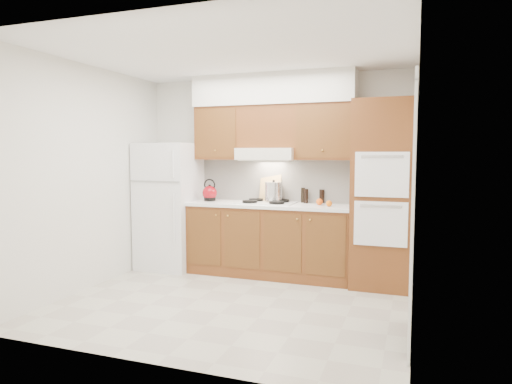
{
  "coord_description": "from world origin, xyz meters",
  "views": [
    {
      "loc": [
        1.8,
        -4.36,
        1.59
      ],
      "look_at": [
        0.11,
        0.45,
        1.15
      ],
      "focal_mm": 32.0,
      "sensor_mm": 36.0,
      "label": 1
    }
  ],
  "objects_px": {
    "fridge": "(170,206)",
    "stock_pot": "(274,192)",
    "kettle": "(210,193)",
    "oven_cabinet": "(383,194)"
  },
  "relations": [
    {
      "from": "fridge",
      "to": "stock_pot",
      "type": "relative_size",
      "value": 7.39
    },
    {
      "from": "kettle",
      "to": "stock_pot",
      "type": "height_order",
      "value": "stock_pot"
    },
    {
      "from": "oven_cabinet",
      "to": "kettle",
      "type": "height_order",
      "value": "oven_cabinet"
    },
    {
      "from": "fridge",
      "to": "stock_pot",
      "type": "bearing_deg",
      "value": 6.16
    },
    {
      "from": "oven_cabinet",
      "to": "kettle",
      "type": "distance_m",
      "value": 2.27
    },
    {
      "from": "oven_cabinet",
      "to": "kettle",
      "type": "xyz_separation_m",
      "value": [
        -2.27,
        0.04,
        -0.05
      ]
    },
    {
      "from": "stock_pot",
      "to": "fridge",
      "type": "bearing_deg",
      "value": -173.84
    },
    {
      "from": "fridge",
      "to": "kettle",
      "type": "xyz_separation_m",
      "value": [
        0.58,
        0.07,
        0.19
      ]
    },
    {
      "from": "oven_cabinet",
      "to": "fridge",
      "type": "bearing_deg",
      "value": -179.3
    },
    {
      "from": "stock_pot",
      "to": "kettle",
      "type": "bearing_deg",
      "value": -174.46
    }
  ]
}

